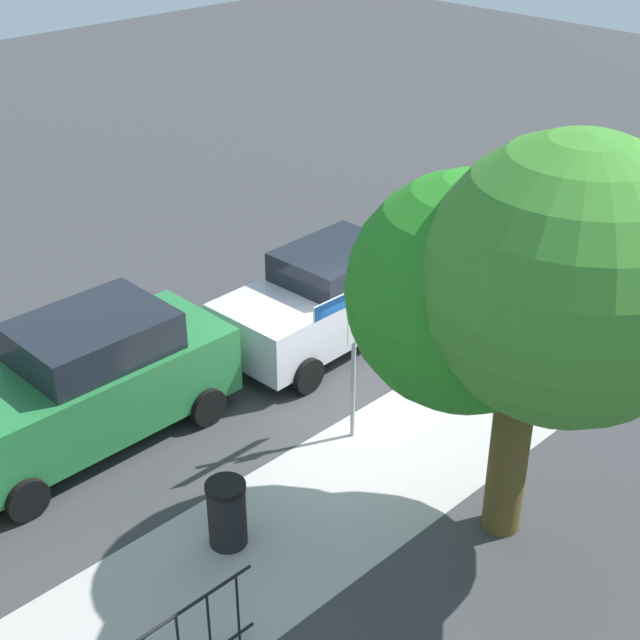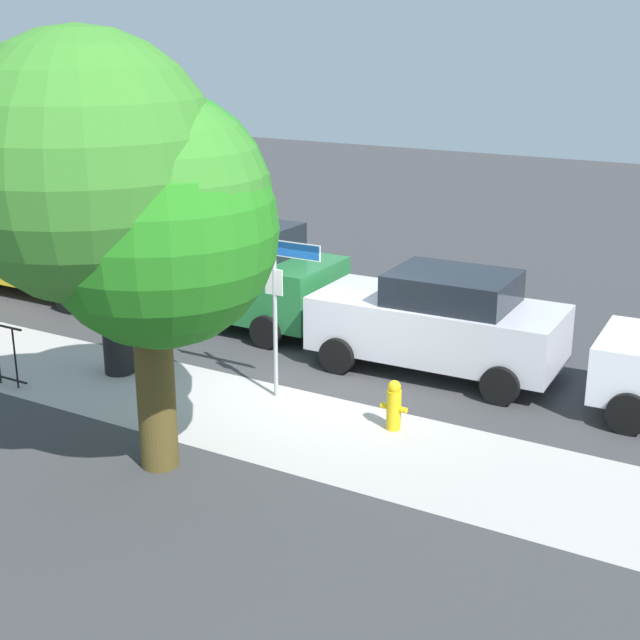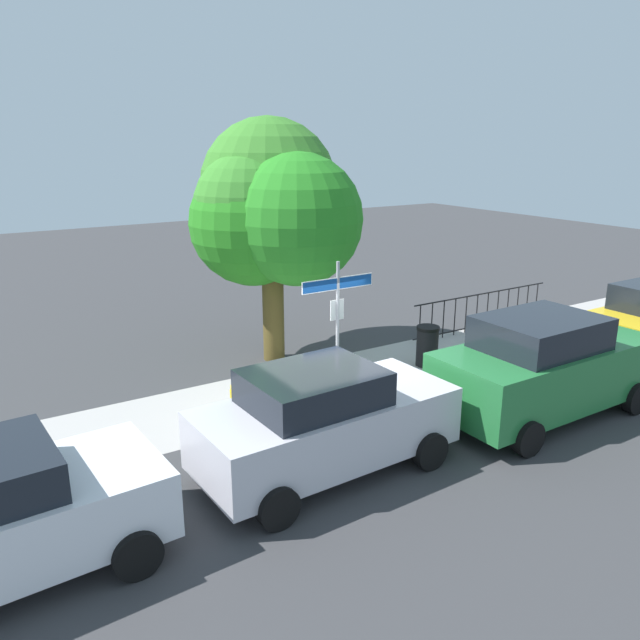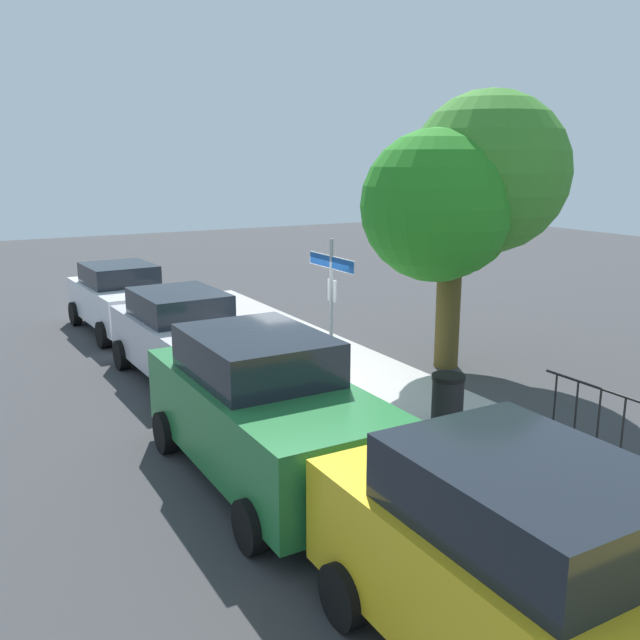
{
  "view_description": "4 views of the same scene",
  "coord_description": "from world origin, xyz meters",
  "px_view_note": "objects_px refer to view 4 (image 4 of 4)",
  "views": [
    {
      "loc": [
        9.14,
        8.41,
        8.63
      ],
      "look_at": [
        0.72,
        -0.18,
        1.91
      ],
      "focal_mm": 51.24,
      "sensor_mm": 36.0,
      "label": 1
    },
    {
      "loc": [
        -6.95,
        11.85,
        5.73
      ],
      "look_at": [
        -0.33,
        0.54,
        1.49
      ],
      "focal_mm": 50.73,
      "sensor_mm": 36.0,
      "label": 2
    },
    {
      "loc": [
        -6.15,
        -9.63,
        5.28
      ],
      "look_at": [
        0.27,
        0.57,
        1.73
      ],
      "focal_mm": 34.79,
      "sensor_mm": 36.0,
      "label": 3
    },
    {
      "loc": [
        11.73,
        -6.14,
        4.39
      ],
      "look_at": [
        0.41,
        0.25,
        1.34
      ],
      "focal_mm": 38.44,
      "sensor_mm": 36.0,
      "label": 4
    }
  ],
  "objects_px": {
    "car_white": "(123,298)",
    "car_silver": "(184,336)",
    "trash_bin": "(447,403)",
    "shade_tree": "(458,193)",
    "street_sign": "(331,287)",
    "fire_hydrant": "(289,341)",
    "car_yellow": "(543,587)",
    "car_green": "(264,409)"
  },
  "relations": [
    {
      "from": "car_green",
      "to": "car_silver",
      "type": "bearing_deg",
      "value": 174.38
    },
    {
      "from": "car_white",
      "to": "fire_hydrant",
      "type": "height_order",
      "value": "car_white"
    },
    {
      "from": "fire_hydrant",
      "to": "car_yellow",
      "type": "bearing_deg",
      "value": -15.38
    },
    {
      "from": "car_yellow",
      "to": "trash_bin",
      "type": "distance_m",
      "value": 5.74
    },
    {
      "from": "street_sign",
      "to": "shade_tree",
      "type": "relative_size",
      "value": 0.51
    },
    {
      "from": "shade_tree",
      "to": "car_green",
      "type": "xyz_separation_m",
      "value": [
        2.92,
        -5.81,
        -2.69
      ]
    },
    {
      "from": "shade_tree",
      "to": "car_yellow",
      "type": "xyz_separation_m",
      "value": [
        7.72,
        -5.55,
        -2.7
      ]
    },
    {
      "from": "street_sign",
      "to": "car_white",
      "type": "relative_size",
      "value": 0.71
    },
    {
      "from": "street_sign",
      "to": "trash_bin",
      "type": "xyz_separation_m",
      "value": [
        2.93,
        0.5,
        -1.52
      ]
    },
    {
      "from": "car_green",
      "to": "car_yellow",
      "type": "relative_size",
      "value": 1.0
    },
    {
      "from": "car_silver",
      "to": "car_yellow",
      "type": "bearing_deg",
      "value": -3.15
    },
    {
      "from": "street_sign",
      "to": "trash_bin",
      "type": "relative_size",
      "value": 2.99
    },
    {
      "from": "shade_tree",
      "to": "fire_hydrant",
      "type": "relative_size",
      "value": 7.44
    },
    {
      "from": "car_white",
      "to": "car_green",
      "type": "relative_size",
      "value": 0.88
    },
    {
      "from": "car_white",
      "to": "trash_bin",
      "type": "relative_size",
      "value": 4.19
    },
    {
      "from": "car_yellow",
      "to": "car_silver",
      "type": "bearing_deg",
      "value": 179.13
    },
    {
      "from": "car_yellow",
      "to": "shade_tree",
      "type": "bearing_deg",
      "value": 144.48
    },
    {
      "from": "street_sign",
      "to": "shade_tree",
      "type": "bearing_deg",
      "value": 89.06
    },
    {
      "from": "car_yellow",
      "to": "car_white",
      "type": "bearing_deg",
      "value": 179.72
    },
    {
      "from": "street_sign",
      "to": "car_silver",
      "type": "distance_m",
      "value": 3.19
    },
    {
      "from": "shade_tree",
      "to": "car_yellow",
      "type": "height_order",
      "value": "shade_tree"
    },
    {
      "from": "fire_hydrant",
      "to": "trash_bin",
      "type": "relative_size",
      "value": 0.8
    },
    {
      "from": "car_white",
      "to": "car_yellow",
      "type": "bearing_deg",
      "value": -3.67
    },
    {
      "from": "car_white",
      "to": "street_sign",
      "type": "bearing_deg",
      "value": 16.93
    },
    {
      "from": "car_green",
      "to": "car_yellow",
      "type": "distance_m",
      "value": 4.81
    },
    {
      "from": "car_silver",
      "to": "street_sign",
      "type": "bearing_deg",
      "value": 50.22
    },
    {
      "from": "car_silver",
      "to": "car_white",
      "type": "bearing_deg",
      "value": 178.64
    },
    {
      "from": "car_white",
      "to": "fire_hydrant",
      "type": "relative_size",
      "value": 5.26
    },
    {
      "from": "car_silver",
      "to": "fire_hydrant",
      "type": "height_order",
      "value": "car_silver"
    },
    {
      "from": "car_silver",
      "to": "fire_hydrant",
      "type": "xyz_separation_m",
      "value": [
        -0.39,
        2.57,
        -0.53
      ]
    },
    {
      "from": "street_sign",
      "to": "shade_tree",
      "type": "distance_m",
      "value": 3.45
    },
    {
      "from": "street_sign",
      "to": "fire_hydrant",
      "type": "distance_m",
      "value": 2.76
    },
    {
      "from": "car_green",
      "to": "fire_hydrant",
      "type": "height_order",
      "value": "car_green"
    },
    {
      "from": "car_silver",
      "to": "car_green",
      "type": "height_order",
      "value": "car_green"
    },
    {
      "from": "car_white",
      "to": "car_silver",
      "type": "relative_size",
      "value": 0.94
    },
    {
      "from": "fire_hydrant",
      "to": "trash_bin",
      "type": "xyz_separation_m",
      "value": [
        5.15,
        0.3,
        0.11
      ]
    },
    {
      "from": "car_silver",
      "to": "shade_tree",
      "type": "bearing_deg",
      "value": 68.62
    },
    {
      "from": "shade_tree",
      "to": "car_silver",
      "type": "relative_size",
      "value": 1.33
    },
    {
      "from": "street_sign",
      "to": "fire_hydrant",
      "type": "relative_size",
      "value": 3.76
    },
    {
      "from": "car_yellow",
      "to": "trash_bin",
      "type": "height_order",
      "value": "car_yellow"
    },
    {
      "from": "car_white",
      "to": "car_yellow",
      "type": "relative_size",
      "value": 0.88
    },
    {
      "from": "shade_tree",
      "to": "fire_hydrant",
      "type": "xyz_separation_m",
      "value": [
        -2.27,
        -2.8,
        -3.33
      ]
    }
  ]
}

